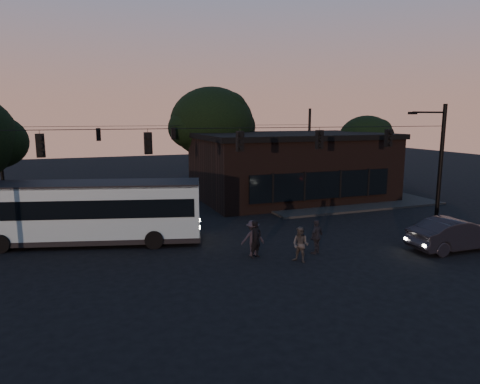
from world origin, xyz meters
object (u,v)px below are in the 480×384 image
object	(u,v)px
pedestrian_a	(256,239)
building	(290,166)
bus	(89,209)
pedestrian_d	(253,238)
car	(455,234)
pedestrian_b	(301,245)
pedestrian_c	(317,237)

from	to	relation	value
pedestrian_a	building	bearing A→B (deg)	30.71
bus	pedestrian_d	distance (m)	8.99
building	car	size ratio (longest dim) A/B	3.08
building	pedestrian_b	xyz separation A→B (m)	(-7.04, -14.83, -1.86)
building	pedestrian_d	bearing A→B (deg)	-123.68
car	pedestrian_d	size ratio (longest dim) A/B	2.80
car	pedestrian_b	world-z (taller)	pedestrian_b
pedestrian_a	pedestrian_c	bearing A→B (deg)	-35.79
bus	pedestrian_c	size ratio (longest dim) A/B	6.92
pedestrian_b	pedestrian_d	bearing A→B (deg)	-169.52
pedestrian_a	pedestrian_d	world-z (taller)	pedestrian_a
building	bus	xyz separation A→B (m)	(-16.17, -8.16, -0.84)
pedestrian_b	car	bearing A→B (deg)	46.74
pedestrian_a	pedestrian_c	world-z (taller)	pedestrian_a
building	pedestrian_b	world-z (taller)	building
building	pedestrian_c	bearing A→B (deg)	-112.12
building	bus	distance (m)	18.13
car	pedestrian_c	xyz separation A→B (m)	(-6.99, 1.94, 0.05)
car	pedestrian_b	xyz separation A→B (m)	(-8.35, 1.09, 0.03)
pedestrian_b	pedestrian_c	distance (m)	1.60
pedestrian_a	pedestrian_d	distance (m)	0.30
car	pedestrian_c	distance (m)	7.25
car	pedestrian_b	distance (m)	8.42
car	pedestrian_b	size ratio (longest dim) A/B	2.94
car	pedestrian_c	world-z (taller)	pedestrian_c
bus	pedestrian_b	bearing A→B (deg)	-20.83
building	pedestrian_c	world-z (taller)	building
pedestrian_a	pedestrian_c	distance (m)	3.10
car	pedestrian_a	size ratio (longest dim) A/B	2.69
car	building	bearing A→B (deg)	6.19
pedestrian_b	building	bearing A→B (deg)	118.79
bus	pedestrian_b	distance (m)	11.35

